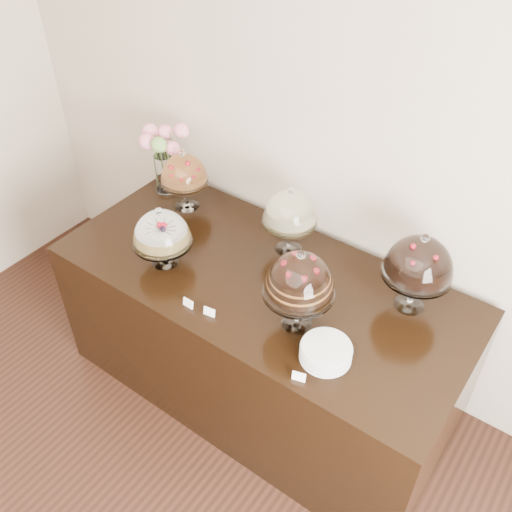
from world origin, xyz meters
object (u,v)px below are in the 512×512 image
Objects in this scene: cake_stand_sugar_sponge at (161,231)px; cake_stand_dark_choco at (420,261)px; display_counter at (261,336)px; flower_vase at (163,152)px; cake_stand_cheesecake at (290,211)px; cake_stand_fruit_tart at (184,172)px; cake_stand_choco_layer at (299,278)px; plate_stack at (326,352)px.

cake_stand_dark_choco reaches higher than cake_stand_sugar_sponge.
display_counter is 5.14× the size of flower_vase.
display_counter is 5.47× the size of cake_stand_cheesecake.
cake_stand_fruit_tart is at bearing -179.72° from cake_stand_dark_choco.
cake_stand_fruit_tart is (-0.24, 0.46, 0.03)m from cake_stand_sugar_sponge.
cake_stand_choco_layer is 1.14m from cake_stand_fruit_tart.
cake_stand_choco_layer is 0.35m from plate_stack.
cake_stand_choco_layer is 1.37m from flower_vase.
flower_vase reaches higher than plate_stack.
cake_stand_dark_choco is 1.66m from flower_vase.
cake_stand_choco_layer is 1.99× the size of plate_stack.
plate_stack is (1.03, -0.07, -0.16)m from cake_stand_sugar_sponge.
display_counter is at bearing 152.77° from cake_stand_choco_layer.
cake_stand_fruit_tart is (-0.72, -0.02, -0.02)m from cake_stand_cheesecake.
cake_stand_fruit_tart is at bearing 118.29° from cake_stand_sugar_sponge.
cake_stand_fruit_tart is at bearing 157.62° from plate_stack.
cake_stand_dark_choco reaches higher than plate_stack.
cake_stand_choco_layer is (0.81, 0.03, 0.08)m from cake_stand_sugar_sponge.
cake_stand_choco_layer reaches higher than cake_stand_sugar_sponge.
display_counter is 9.79× the size of plate_stack.
cake_stand_dark_choco is (0.72, -0.01, 0.03)m from cake_stand_cheesecake.
cake_stand_dark_choco reaches higher than flower_vase.
cake_stand_choco_layer is 1.17× the size of cake_stand_fruit_tart.
cake_stand_sugar_sponge is at bearing -177.59° from cake_stand_choco_layer.
cake_stand_cheesecake is 0.81m from plate_stack.
cake_stand_choco_layer is at bearing -131.63° from cake_stand_dark_choco.
display_counter is 4.92× the size of cake_stand_choco_layer.
cake_stand_dark_choco is 1.95× the size of plate_stack.
cake_stand_fruit_tart is at bearing -15.72° from flower_vase.
cake_stand_choco_layer reaches higher than cake_stand_dark_choco.
cake_stand_cheesecake is 0.92× the size of cake_stand_dark_choco.
cake_stand_dark_choco is at bearing 0.28° from cake_stand_fruit_tart.
cake_stand_sugar_sponge is at bearing -158.80° from cake_stand_dark_choco.
plate_stack is at bearing -22.38° from cake_stand_fruit_tart.
plate_stack is at bearing -3.89° from cake_stand_sugar_sponge.
display_counter is 5.77× the size of cake_stand_fruit_tart.
flower_vase is at bearing 178.09° from cake_stand_dark_choco.
flower_vase is at bearing 164.28° from cake_stand_fruit_tart.
flower_vase reaches higher than cake_stand_fruit_tart.
cake_stand_choco_layer is 0.56m from cake_stand_cheesecake.
display_counter is 6.30× the size of cake_stand_sugar_sponge.
cake_stand_sugar_sponge reaches higher than plate_stack.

